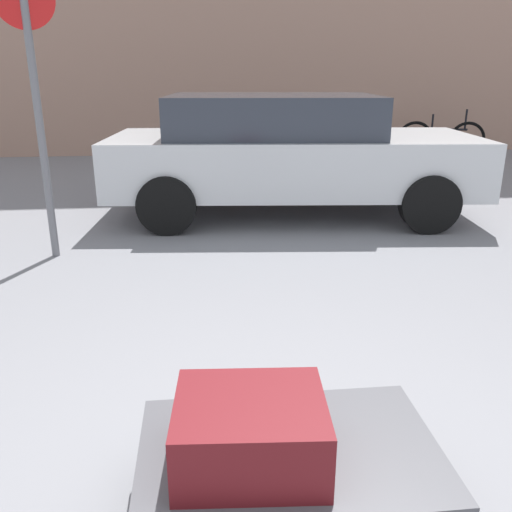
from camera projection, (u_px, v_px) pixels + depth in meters
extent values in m
cube|color=#4C4C51|center=(289.00, 458.00, 2.04)|extent=(1.13, 0.72, 0.10)
cylinder|color=black|center=(366.00, 446.00, 2.36)|extent=(0.24, 0.06, 0.24)
cylinder|color=black|center=(190.00, 458.00, 2.29)|extent=(0.24, 0.06, 0.24)
cube|color=maroon|center=(250.00, 432.00, 1.91)|extent=(0.56, 0.48, 0.25)
cube|color=silver|center=(293.00, 162.00, 6.50)|extent=(4.44, 2.17, 0.64)
cube|color=#2D333D|center=(273.00, 115.00, 6.32)|extent=(2.54, 1.79, 0.46)
cylinder|color=black|center=(390.00, 175.00, 7.43)|extent=(0.66, 0.27, 0.64)
cylinder|color=black|center=(430.00, 204.00, 5.83)|extent=(0.66, 0.27, 0.64)
cylinder|color=black|center=(184.00, 176.00, 7.38)|extent=(0.66, 0.27, 0.64)
cylinder|color=black|center=(167.00, 205.00, 5.78)|extent=(0.66, 0.27, 0.64)
torus|color=black|center=(415.00, 139.00, 11.05)|extent=(0.72, 0.20, 0.72)
torus|color=black|center=(467.00, 140.00, 10.96)|extent=(0.72, 0.20, 0.72)
cylinder|color=black|center=(442.00, 129.00, 10.94)|extent=(0.99, 0.24, 0.04)
cylinder|color=black|center=(433.00, 122.00, 10.91)|extent=(0.05, 0.05, 0.30)
cylinder|color=black|center=(466.00, 119.00, 10.83)|extent=(0.05, 0.05, 0.40)
cylinder|color=#72665B|center=(376.00, 150.00, 9.90)|extent=(0.28, 0.28, 0.62)
cylinder|color=#72665B|center=(450.00, 149.00, 10.04)|extent=(0.28, 0.28, 0.62)
cylinder|color=slate|center=(39.00, 122.00, 4.77)|extent=(0.07, 0.07, 2.50)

